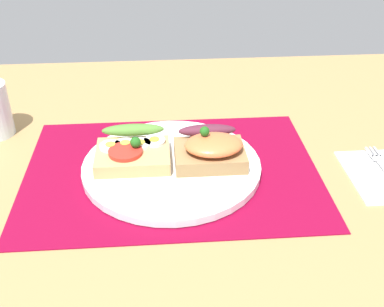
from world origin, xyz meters
TOP-DOWN VIEW (x-y plane):
  - ground_plane at (0.00, 0.00)cm, footprint 120.00×90.00cm
  - placemat at (0.00, 0.00)cm, footprint 42.94×31.11cm
  - plate at (0.00, 0.00)cm, footprint 26.11×26.11cm
  - sandwich_egg_tomato at (-5.64, 1.46)cm, footprint 10.71×9.77cm
  - sandwich_salmon at (5.74, -0.04)cm, footprint 10.19×9.25cm

SIDE VIEW (x-z plane):
  - ground_plane at x=0.00cm, z-range -3.20..0.00cm
  - placemat at x=0.00cm, z-range 0.00..0.30cm
  - plate at x=0.00cm, z-range 0.30..1.44cm
  - sandwich_egg_tomato at x=-5.64cm, z-range 0.84..4.99cm
  - sandwich_salmon at x=5.74cm, z-range 0.64..6.47cm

